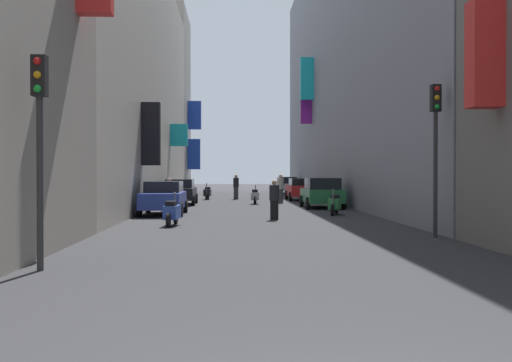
{
  "coord_description": "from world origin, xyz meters",
  "views": [
    {
      "loc": [
        -1.07,
        -4.09,
        1.79
      ],
      "look_at": [
        0.45,
        32.86,
        1.33
      ],
      "focal_mm": 44.66,
      "sensor_mm": 36.0,
      "label": 1
    }
  ],
  "objects": [
    {
      "name": "building_left_mid_a",
      "position": [
        -8.0,
        32.64,
        7.17
      ],
      "size": [
        7.14,
        35.66,
        14.34
      ],
      "color": "#B2A899",
      "rests_on": "ground"
    },
    {
      "name": "parked_car_blue",
      "position": [
        -3.92,
        23.43,
        0.76
      ],
      "size": [
        1.86,
        4.29,
        1.44
      ],
      "color": "navy",
      "rests_on": "ground"
    },
    {
      "name": "building_right_mid_b",
      "position": [
        8.0,
        36.47,
        9.07
      ],
      "size": [
        6.96,
        47.06,
        18.14
      ],
      "color": "gray",
      "rests_on": "ground"
    },
    {
      "name": "pedestrian_mid_street",
      "position": [
        0.63,
        20.27,
        0.76
      ],
      "size": [
        0.45,
        0.45,
        1.54
      ],
      "color": "black",
      "rests_on": "ground"
    },
    {
      "name": "parked_car_silver",
      "position": [
        3.88,
        51.18,
        0.77
      ],
      "size": [
        1.94,
        4.34,
        1.46
      ],
      "color": "#B7B7BC",
      "rests_on": "ground"
    },
    {
      "name": "pedestrian_near_right",
      "position": [
        -0.66,
        39.39,
        0.85
      ],
      "size": [
        0.4,
        0.4,
        1.7
      ],
      "color": "#313131",
      "rests_on": "ground"
    },
    {
      "name": "parked_car_black",
      "position": [
        -3.93,
        32.38,
        0.76
      ],
      "size": [
        1.89,
        4.4,
        1.44
      ],
      "color": "black",
      "rests_on": "ground"
    },
    {
      "name": "scooter_black",
      "position": [
        -2.6,
        39.06,
        0.46
      ],
      "size": [
        0.52,
        1.77,
        1.13
      ],
      "color": "black",
      "rests_on": "ground"
    },
    {
      "name": "parked_car_green",
      "position": [
        3.67,
        28.47,
        0.8
      ],
      "size": [
        1.97,
        4.16,
        1.54
      ],
      "color": "#236638",
      "rests_on": "ground"
    },
    {
      "name": "parked_car_red",
      "position": [
        3.68,
        37.65,
        0.77
      ],
      "size": [
        1.97,
        4.25,
        1.45
      ],
      "color": "#B21E1E",
      "rests_on": "ground"
    },
    {
      "name": "traffic_light_far_corner",
      "position": [
        4.63,
        13.33,
        2.9
      ],
      "size": [
        0.26,
        0.34,
        4.25
      ],
      "color": "#2D2D2D",
      "rests_on": "ground"
    },
    {
      "name": "scooter_blue",
      "position": [
        -3.04,
        17.61,
        0.46
      ],
      "size": [
        0.53,
        2.0,
        1.13
      ],
      "color": "#2D4CAD",
      "rests_on": "ground"
    },
    {
      "name": "scooter_silver",
      "position": [
        0.39,
        32.74,
        0.46
      ],
      "size": [
        0.53,
        1.91,
        1.13
      ],
      "color": "#ADADB2",
      "rests_on": "ground"
    },
    {
      "name": "pedestrian_near_left",
      "position": [
        -3.97,
        26.55,
        0.78
      ],
      "size": [
        0.54,
        0.54,
        1.57
      ],
      "color": "#292929",
      "rests_on": "ground"
    },
    {
      "name": "scooter_green",
      "position": [
        3.44,
        23.11,
        0.46
      ],
      "size": [
        0.73,
        1.8,
        1.13
      ],
      "color": "#287F3D",
      "rests_on": "ground"
    },
    {
      "name": "pedestrian_crossing",
      "position": [
        1.95,
        33.74,
        0.86
      ],
      "size": [
        0.53,
        0.53,
        1.72
      ],
      "color": "#3F3F3F",
      "rests_on": "ground"
    },
    {
      "name": "ground_plane",
      "position": [
        0.0,
        30.0,
        0.0
      ],
      "size": [
        140.0,
        140.0,
        0.0
      ],
      "primitive_type": "plane",
      "color": "#2D2D30"
    },
    {
      "name": "building_left_mid_b",
      "position": [
        -7.99,
        55.24,
        8.26
      ],
      "size": [
        7.24,
        9.53,
        16.53
      ],
      "color": "gray",
      "rests_on": "ground"
    },
    {
      "name": "traffic_light_near_corner",
      "position": [
        -4.56,
        7.72,
        2.71
      ],
      "size": [
        0.26,
        0.34,
        3.95
      ],
      "color": "#2D2D2D",
      "rests_on": "ground"
    }
  ]
}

